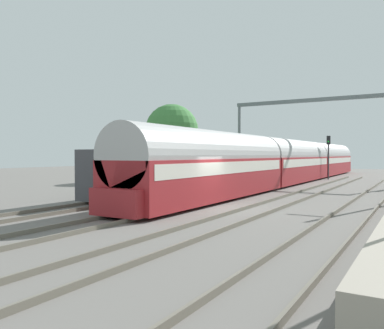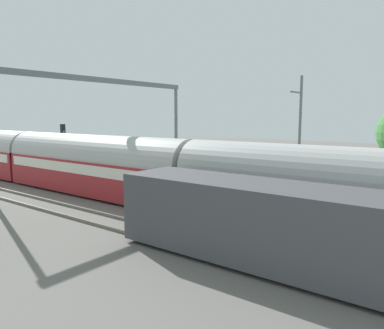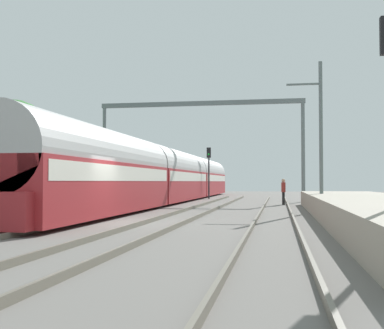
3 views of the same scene
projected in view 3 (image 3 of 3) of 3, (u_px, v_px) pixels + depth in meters
ground at (117, 222)px, 18.84m from camera, size 120.00×120.00×0.00m
track_west at (69, 220)px, 19.17m from camera, size 1.51×60.00×0.16m
track_east at (168, 221)px, 18.50m from camera, size 1.51×60.00×0.16m
track_far_east at (275, 222)px, 17.84m from camera, size 1.52×60.00×0.16m
platform at (376, 210)px, 19.17m from camera, size 4.40×28.00×0.90m
passenger_train at (173, 176)px, 38.19m from camera, size 2.93×49.20×3.82m
freight_car at (27, 183)px, 23.87m from camera, size 2.80×13.00×2.70m
person_crossing at (283, 189)px, 32.75m from camera, size 0.27×0.42×1.73m
railway_signal_far at (209, 166)px, 44.06m from camera, size 0.36×0.30×4.55m
catenary_gantry at (200, 126)px, 39.06m from camera, size 16.16×0.28×7.86m
catenary_pole_east_mid at (320, 133)px, 26.66m from camera, size 1.90×0.20×8.00m
tree_west_background at (14, 136)px, 37.52m from camera, size 5.43×5.43×7.72m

